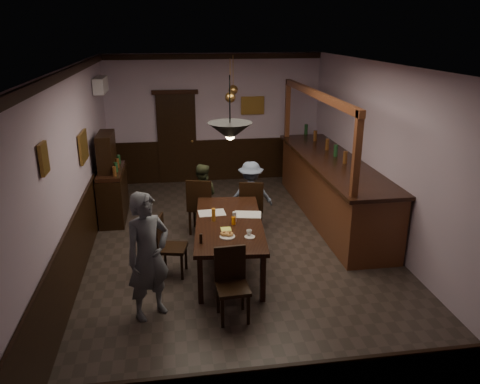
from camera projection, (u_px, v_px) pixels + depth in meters
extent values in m
cube|color=#2D2621|center=(240.00, 252.00, 7.79)|extent=(5.00, 8.00, 0.01)
cube|color=white|center=(240.00, 67.00, 6.79)|extent=(5.00, 8.00, 0.01)
cube|color=#BFA4BA|center=(215.00, 119.00, 11.02)|extent=(5.00, 0.01, 3.00)
cube|color=#BFA4BA|center=(317.00, 311.00, 3.56)|extent=(5.00, 0.01, 3.00)
cube|color=#BFA4BA|center=(73.00, 173.00, 6.94)|extent=(0.01, 8.00, 3.00)
cube|color=#BFA4BA|center=(391.00, 159.00, 7.64)|extent=(0.01, 8.00, 3.00)
cube|color=black|center=(229.00, 224.00, 7.10)|extent=(1.20, 2.28, 0.06)
cube|color=black|center=(200.00, 280.00, 6.25)|extent=(0.07, 0.07, 0.69)
cube|color=black|center=(263.00, 279.00, 6.29)|extent=(0.07, 0.07, 0.69)
cube|color=black|center=(203.00, 221.00, 8.17)|extent=(0.07, 0.07, 0.69)
cube|color=black|center=(251.00, 220.00, 8.21)|extent=(0.07, 0.07, 0.69)
cube|color=black|center=(202.00, 207.00, 8.43)|extent=(0.56, 0.56, 0.05)
cube|color=black|center=(199.00, 195.00, 8.14)|extent=(0.44, 0.17, 0.54)
cube|color=black|center=(214.00, 216.00, 8.66)|extent=(0.04, 0.04, 0.46)
cube|color=black|center=(195.00, 215.00, 8.71)|extent=(0.04, 0.04, 0.46)
cube|color=black|center=(210.00, 224.00, 8.32)|extent=(0.04, 0.04, 0.46)
cube|color=black|center=(190.00, 223.00, 8.37)|extent=(0.04, 0.04, 0.46)
cube|color=black|center=(251.00, 207.00, 8.48)|extent=(0.50, 0.50, 0.05)
cube|color=black|center=(251.00, 196.00, 8.21)|extent=(0.43, 0.12, 0.51)
cube|color=black|center=(261.00, 216.00, 8.72)|extent=(0.04, 0.04, 0.44)
cube|color=black|center=(242.00, 215.00, 8.73)|extent=(0.04, 0.04, 0.44)
cube|color=black|center=(261.00, 223.00, 8.39)|extent=(0.04, 0.04, 0.44)
cube|color=black|center=(241.00, 223.00, 8.41)|extent=(0.04, 0.04, 0.44)
cube|color=black|center=(233.00, 288.00, 5.88)|extent=(0.43, 0.43, 0.05)
cube|color=black|center=(230.00, 263.00, 5.96)|extent=(0.41, 0.06, 0.48)
cube|color=black|center=(222.00, 313.00, 5.77)|extent=(0.04, 0.04, 0.42)
cube|color=black|center=(248.00, 310.00, 5.84)|extent=(0.04, 0.04, 0.42)
cube|color=black|center=(218.00, 299.00, 6.07)|extent=(0.04, 0.04, 0.42)
cube|color=black|center=(243.00, 296.00, 6.14)|extent=(0.04, 0.04, 0.42)
cube|color=black|center=(173.00, 248.00, 6.97)|extent=(0.48, 0.48, 0.05)
cube|color=black|center=(160.00, 232.00, 6.89)|extent=(0.13, 0.40, 0.48)
cube|color=black|center=(182.00, 267.00, 6.88)|extent=(0.04, 0.04, 0.41)
cube|color=black|center=(186.00, 257.00, 7.18)|extent=(0.04, 0.04, 0.41)
cube|color=black|center=(160.00, 266.00, 6.90)|extent=(0.04, 0.04, 0.41)
cube|color=black|center=(165.00, 256.00, 7.21)|extent=(0.04, 0.04, 0.41)
imported|color=slate|center=(148.00, 256.00, 5.83)|extent=(0.73, 0.68, 1.68)
imported|color=#3A4127|center=(202.00, 196.00, 8.58)|extent=(0.71, 0.63, 1.22)
imported|color=slate|center=(251.00, 194.00, 8.62)|extent=(0.84, 0.53, 1.25)
cube|color=silver|center=(212.00, 213.00, 7.42)|extent=(0.43, 0.32, 0.01)
cube|color=silver|center=(248.00, 215.00, 7.36)|extent=(0.47, 0.38, 0.01)
cube|color=#DEE554|center=(226.00, 229.00, 6.84)|extent=(0.16, 0.16, 0.00)
cylinder|color=white|center=(250.00, 237.00, 6.57)|extent=(0.15, 0.15, 0.01)
imported|color=white|center=(249.00, 233.00, 6.60)|extent=(0.09, 0.09, 0.07)
cylinder|color=white|center=(227.00, 237.00, 6.58)|extent=(0.22, 0.22, 0.01)
torus|color=#C68C47|center=(225.00, 234.00, 6.61)|extent=(0.13, 0.13, 0.04)
torus|color=#C68C47|center=(229.00, 234.00, 6.59)|extent=(0.13, 0.13, 0.04)
cylinder|color=orange|center=(234.00, 221.00, 6.98)|extent=(0.07, 0.07, 0.12)
cylinder|color=#BF721E|center=(214.00, 215.00, 7.10)|extent=(0.06, 0.06, 0.20)
cylinder|color=silver|center=(234.00, 217.00, 7.09)|extent=(0.06, 0.06, 0.15)
cylinder|color=black|center=(201.00, 239.00, 6.37)|extent=(0.04, 0.04, 0.14)
cube|color=black|center=(113.00, 196.00, 9.05)|extent=(0.46, 1.28, 0.91)
cube|color=black|center=(111.00, 171.00, 8.89)|extent=(0.44, 1.23, 0.07)
cube|color=black|center=(106.00, 152.00, 8.76)|extent=(0.27, 0.82, 0.73)
cube|color=#512515|center=(332.00, 190.00, 9.06)|extent=(0.92, 4.29, 1.12)
cube|color=black|center=(333.00, 161.00, 8.87)|extent=(1.02, 4.39, 0.06)
cube|color=#512515|center=(317.00, 94.00, 8.39)|extent=(0.10, 4.19, 0.12)
cube|color=#512515|center=(357.00, 157.00, 6.69)|extent=(0.10, 0.10, 1.33)
cube|color=#512515|center=(288.00, 110.00, 10.50)|extent=(0.10, 0.10, 1.33)
cube|color=black|center=(177.00, 139.00, 10.99)|extent=(0.90, 0.06, 2.10)
cube|color=white|center=(101.00, 85.00, 9.34)|extent=(0.20, 0.85, 0.30)
cube|color=olive|center=(44.00, 159.00, 5.23)|extent=(0.04, 0.28, 0.36)
cube|color=olive|center=(83.00, 147.00, 7.62)|extent=(0.04, 0.62, 0.48)
cube|color=olive|center=(253.00, 105.00, 11.01)|extent=(0.55, 0.04, 0.42)
cylinder|color=black|center=(230.00, 104.00, 5.70)|extent=(0.02, 0.02, 0.68)
cone|color=black|center=(230.00, 131.00, 5.82)|extent=(0.56, 0.56, 0.22)
sphere|color=#FFD88C|center=(230.00, 135.00, 5.84)|extent=(0.12, 0.12, 0.12)
cylinder|color=#BF8C3F|center=(230.00, 78.00, 8.64)|extent=(0.02, 0.02, 0.70)
cone|color=#BF8C3F|center=(230.00, 97.00, 8.76)|extent=(0.20, 0.20, 0.22)
sphere|color=#FFD88C|center=(230.00, 100.00, 8.78)|extent=(0.12, 0.12, 0.12)
cylinder|color=#BF8C3F|center=(233.00, 73.00, 9.67)|extent=(0.02, 0.02, 0.70)
cone|color=#BF8C3F|center=(233.00, 90.00, 9.79)|extent=(0.20, 0.20, 0.22)
sphere|color=#FFD88C|center=(233.00, 92.00, 9.80)|extent=(0.12, 0.12, 0.12)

